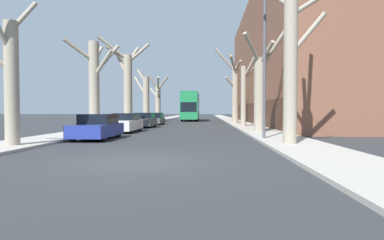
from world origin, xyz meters
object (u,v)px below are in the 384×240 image
object	(u,v)px
street_tree_right_1	(260,89)
parked_car_3	(155,119)
street_tree_left_4	(158,99)
parked_car_2	(144,120)
street_tree_left_0	(8,74)
double_decker_bus	(190,105)
street_tree_right_0	(291,52)
street_tree_right_3	(234,90)
parked_car_0	(98,127)
street_tree_left_3	(146,98)
street_tree_left_2	(127,84)
street_tree_right_2	(244,93)
parked_car_1	(126,123)
lamp_post	(263,58)
street_tree_left_1	(95,82)

from	to	relation	value
street_tree_right_1	parked_car_3	bearing A→B (deg)	126.17
street_tree_left_4	parked_car_2	bearing A→B (deg)	-84.34
street_tree_left_0	parked_car_3	bearing A→B (deg)	84.28
street_tree_right_1	double_decker_bus	xyz separation A→B (m)	(-6.34, 26.55, -0.56)
street_tree_right_0	street_tree_right_3	size ratio (longest dim) A/B	1.00
street_tree_left_0	parked_car_0	xyz separation A→B (m)	(2.23, 4.12, -2.42)
double_decker_bus	street_tree_right_3	bearing A→B (deg)	-61.44
street_tree_left_3	parked_car_0	world-z (taller)	street_tree_left_3
parked_car_3	street_tree_left_2	bearing A→B (deg)	-114.96
street_tree_right_0	street_tree_right_2	world-z (taller)	street_tree_right_0
parked_car_3	street_tree_left_4	bearing A→B (deg)	98.11
street_tree_right_3	double_decker_bus	xyz separation A→B (m)	(-5.96, 10.95, -1.58)
double_decker_bus	parked_car_1	distance (m)	26.12
parked_car_1	street_tree_right_2	bearing A→B (deg)	37.05
street_tree_right_3	lamp_post	xyz separation A→B (m)	(-0.42, -20.77, 0.22)
parked_car_3	lamp_post	size ratio (longest dim) A/B	0.53
parked_car_3	lamp_post	xyz separation A→B (m)	(8.90, -18.44, 3.66)
street_tree_left_3	parked_car_2	bearing A→B (deg)	-78.95
street_tree_left_1	double_decker_bus	size ratio (longest dim) A/B	0.65
street_tree_left_0	street_tree_left_2	size ratio (longest dim) A/B	0.82
street_tree_left_1	parked_car_1	distance (m)	3.63
parked_car_1	lamp_post	xyz separation A→B (m)	(8.90, -5.88, 3.64)
street_tree_left_0	parked_car_0	size ratio (longest dim) A/B	1.80
street_tree_left_3	street_tree_right_3	size ratio (longest dim) A/B	0.80
street_tree_right_2	lamp_post	world-z (taller)	lamp_post
street_tree_left_0	parked_car_3	distance (m)	22.55
street_tree_left_3	street_tree_left_4	distance (m)	8.22
parked_car_0	street_tree_right_3	bearing A→B (deg)	65.57
street_tree_right_0	parked_car_0	size ratio (longest dim) A/B	2.29
parked_car_2	street_tree_left_0	bearing A→B (deg)	-97.83
street_tree_left_0	street_tree_left_4	size ratio (longest dim) A/B	0.98
parked_car_1	parked_car_0	bearing A→B (deg)	-90.00
parked_car_1	street_tree_left_2	bearing A→B (deg)	104.21
double_decker_bus	parked_car_2	size ratio (longest dim) A/B	2.44
parked_car_0	street_tree_right_2	bearing A→B (deg)	53.35
street_tree_left_2	parked_car_2	distance (m)	4.48
street_tree_right_0	double_decker_bus	size ratio (longest dim) A/B	0.91
street_tree_left_0	street_tree_right_0	xyz separation A→B (m)	(11.94, 1.42, 1.04)
street_tree_left_0	double_decker_bus	world-z (taller)	street_tree_left_0
street_tree_right_3	lamp_post	bearing A→B (deg)	-91.16
street_tree_left_1	street_tree_right_3	world-z (taller)	street_tree_right_3
street_tree_left_1	street_tree_right_1	bearing A→B (deg)	-0.18
street_tree_left_4	double_decker_bus	bearing A→B (deg)	-5.40
street_tree_left_4	parked_car_0	distance (m)	32.16
street_tree_left_0	parked_car_1	bearing A→B (deg)	77.09
lamp_post	street_tree_right_1	bearing A→B (deg)	81.16
street_tree_left_3	parked_car_1	xyz separation A→B (m)	(2.27, -18.13, -2.71)
street_tree_left_0	lamp_post	size ratio (longest dim) A/B	0.94
double_decker_bus	street_tree_right_0	bearing A→B (deg)	-79.48
street_tree_left_3	double_decker_bus	bearing A→B (deg)	53.87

